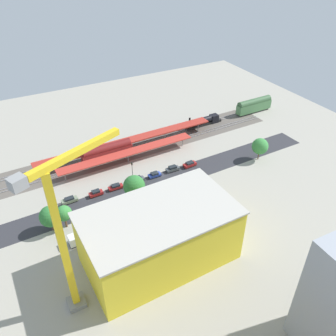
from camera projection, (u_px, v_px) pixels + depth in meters
The scene contains 26 objects.
ground_plane at pixel (161, 176), 111.49m from camera, with size 175.31×175.31×0.00m, color #9E998C.
rail_bed at pixel (136, 147), 126.06m from camera, with size 109.57×14.13×0.01m, color #5B544C.
street_asphalt at pixel (165, 180), 109.57m from camera, with size 109.57×9.00×0.01m, color #2D2D33.
track_rails at pixel (136, 147), 125.96m from camera, with size 109.53×10.57×0.12m.
platform_canopy_near at pixel (128, 153), 116.07m from camera, with size 47.94×5.35×3.94m.
platform_canopy_far at pixel (128, 141), 122.34m from camera, with size 66.06×5.90×4.15m.
locomotive at pixel (204, 121), 139.46m from camera, with size 16.50×2.90×4.81m.
passenger_coach at pixel (254, 105), 148.47m from camera, with size 17.01×3.55×6.16m.
freight_coach_far at pixel (107, 152), 117.43m from camera, with size 17.61×3.56×6.17m.
parked_car_0 at pixel (190, 164), 115.62m from camera, with size 4.54×2.10×1.69m.
parked_car_1 at pixel (173, 169), 113.47m from camera, with size 4.48×1.86×1.79m.
parked_car_2 at pixel (155, 175), 110.80m from camera, with size 4.10×1.92×1.60m.
parked_car_3 at pixel (137, 180), 108.59m from camera, with size 4.77×1.79×1.69m.
parked_car_4 at pixel (116, 187), 105.60m from camera, with size 4.55×1.76×1.62m.
parked_car_5 at pixel (96, 193), 102.97m from camera, with size 4.19×1.85×1.81m.
parked_car_6 at pixel (70, 200), 100.42m from camera, with size 4.68×1.93×1.66m.
construction_building at pixel (159, 237), 79.86m from camera, with size 34.03×19.04×14.18m, color yellow.
construction_roof_slab at pixel (159, 213), 75.72m from camera, with size 34.63×19.64×0.40m, color #B7B2A8.
tower_crane at pixel (65, 232), 62.66m from camera, with size 20.45×9.94×35.81m.
box_truck_0 at pixel (86, 236), 87.63m from camera, with size 8.39×2.81×3.42m.
box_truck_1 at pixel (142, 216), 93.71m from camera, with size 9.07×2.88×3.41m.
street_tree_0 at pixel (134, 186), 98.50m from camera, with size 6.30×6.30×8.47m.
street_tree_1 at pixel (50, 216), 88.94m from camera, with size 5.63×5.63×7.59m.
street_tree_2 at pixel (64, 213), 90.02m from camera, with size 4.22×4.22×6.80m.
street_tree_3 at pixel (260, 146), 116.78m from camera, with size 5.52×5.52×7.90m.
traffic_light at pixel (132, 169), 106.54m from camera, with size 0.50×0.36×7.15m.
Camera 1 is at (40.72, 80.54, 65.56)m, focal length 37.17 mm.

